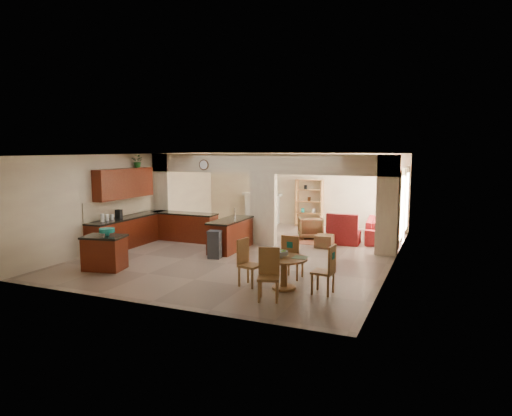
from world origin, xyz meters
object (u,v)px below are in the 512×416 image
at_px(kitchen_island, 105,253).
at_px(sofa, 382,229).
at_px(armchair, 310,228).
at_px(dining_table, 284,268).

distance_m(kitchen_island, sofa, 8.65).
height_order(sofa, armchair, armchair).
xyz_separation_m(kitchen_island, dining_table, (4.59, 0.24, 0.04)).
xyz_separation_m(dining_table, sofa, (1.20, 6.19, -0.11)).
bearing_deg(kitchen_island, armchair, 46.81).
bearing_deg(sofa, dining_table, 163.61).
distance_m(dining_table, sofa, 6.31).
distance_m(kitchen_island, dining_table, 4.60).
height_order(kitchen_island, sofa, kitchen_island).
relative_size(kitchen_island, dining_table, 1.10).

